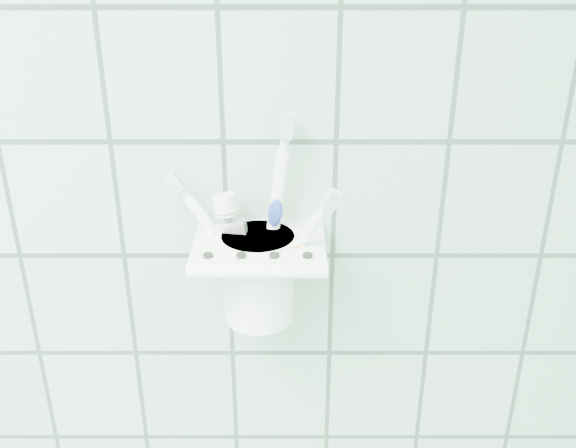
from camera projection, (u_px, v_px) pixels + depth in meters
The scene contains 6 objects.
holder_bracket at pixel (259, 248), 0.67m from camera, with size 0.14×0.11×0.04m.
cup at pixel (259, 274), 0.69m from camera, with size 0.09×0.09×0.10m.
toothbrush_pink at pixel (272, 232), 0.67m from camera, with size 0.10×0.03×0.18m.
toothbrush_blue at pixel (262, 214), 0.68m from camera, with size 0.04×0.02×0.22m.
toothbrush_orange at pixel (252, 232), 0.68m from camera, with size 0.08×0.05×0.18m.
toothpaste_tube at pixel (244, 246), 0.68m from camera, with size 0.05×0.03×0.14m.
Camera 1 is at (0.66, 0.55, 1.59)m, focal length 40.00 mm.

